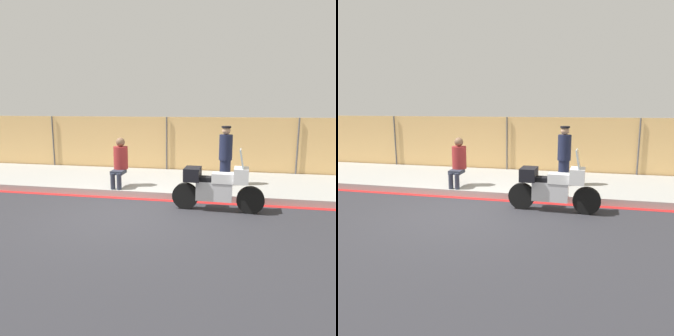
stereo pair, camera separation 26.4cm
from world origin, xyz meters
TOP-DOWN VIEW (x-y plane):
  - ground_plane at (0.00, 0.00)m, footprint 120.00×120.00m
  - sidewalk at (0.00, 2.90)m, footprint 32.32×3.20m
  - curb_paint_stripe at (0.00, 1.21)m, footprint 32.32×0.18m
  - storefront_fence at (0.00, 4.59)m, footprint 30.70×0.17m
  - motorcycle at (1.93, 0.63)m, footprint 2.11×0.56m
  - officer_standing at (2.08, 2.55)m, footprint 0.37×0.37m
  - person_seated_on_curb at (-0.77, 1.78)m, footprint 0.40×0.70m

SIDE VIEW (x-z plane):
  - ground_plane at x=0.00m, z-range 0.00..0.00m
  - curb_paint_stripe at x=0.00m, z-range 0.00..0.01m
  - sidewalk at x=0.00m, z-range 0.00..0.18m
  - motorcycle at x=1.93m, z-range -0.14..1.31m
  - person_seated_on_curb at x=-0.77m, z-range 0.25..1.60m
  - storefront_fence at x=0.00m, z-range 0.00..2.01m
  - officer_standing at x=2.08m, z-range 0.19..1.86m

